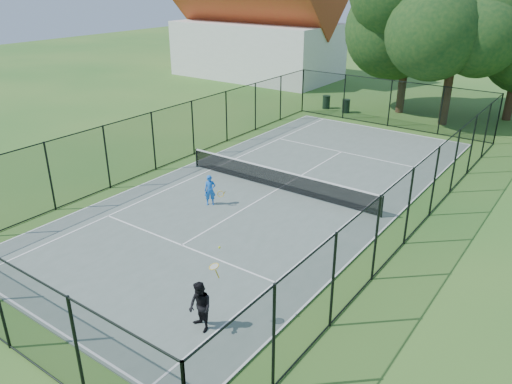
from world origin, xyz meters
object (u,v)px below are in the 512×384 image
Objects in this scene: trash_bin_right at (346,106)px; player_blue at (210,190)px; player_black at (200,307)px; trash_bin_left at (326,102)px; tennis_net at (278,178)px.

player_blue is at bearing -82.43° from trash_bin_right.
trash_bin_right is 25.14m from player_black.
player_black is (5.12, -6.40, 0.09)m from player_blue.
player_black is at bearing -69.27° from trash_bin_left.
trash_bin_left is at bearing 102.80° from player_blue.
trash_bin_left is at bearing 110.41° from tennis_net.
player_blue is (4.05, -17.84, 0.24)m from trash_bin_left.
player_blue is (-1.43, -3.10, 0.14)m from tennis_net.
player_black reaches higher than tennis_net.
player_black is (7.46, -24.00, 0.33)m from trash_bin_right.
trash_bin_left is 25.93m from player_black.
tennis_net is 10.57× the size of trash_bin_right.
trash_bin_right is at bearing 107.27° from player_black.
tennis_net is 10.20m from player_black.
tennis_net is 7.63× the size of player_blue.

